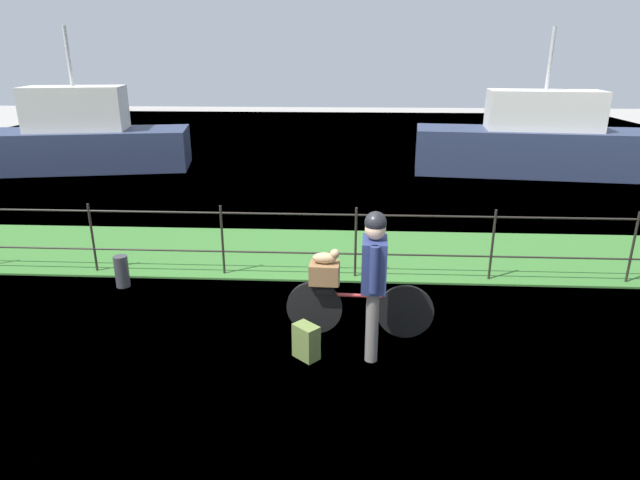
% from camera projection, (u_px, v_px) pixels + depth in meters
% --- Properties ---
extents(ground_plane, '(60.00, 60.00, 0.00)m').
position_uv_depth(ground_plane, '(267.00, 358.00, 5.98)').
color(ground_plane, '#9E9993').
extents(grass_strip, '(27.00, 2.40, 0.03)m').
position_uv_depth(grass_strip, '(296.00, 252.00, 9.14)').
color(grass_strip, '#38702D').
rests_on(grass_strip, ground).
extents(harbor_water, '(30.00, 30.00, 0.00)m').
position_uv_depth(harbor_water, '(322.00, 159.00, 17.27)').
color(harbor_water, '#60849E').
rests_on(harbor_water, ground).
extents(iron_fence, '(18.04, 0.04, 1.10)m').
position_uv_depth(iron_fence, '(288.00, 236.00, 7.98)').
color(iron_fence, '#28231E').
rests_on(iron_fence, ground).
extents(bicycle_main, '(1.75, 0.18, 0.67)m').
position_uv_depth(bicycle_main, '(358.00, 308.00, 6.37)').
color(bicycle_main, black).
rests_on(bicycle_main, ground).
extents(wooden_crate, '(0.36, 0.29, 0.24)m').
position_uv_depth(wooden_crate, '(324.00, 273.00, 6.26)').
color(wooden_crate, brown).
rests_on(wooden_crate, bicycle_main).
extents(terrier_dog, '(0.32, 0.15, 0.18)m').
position_uv_depth(terrier_dog, '(327.00, 257.00, 6.20)').
color(terrier_dog, tan).
rests_on(terrier_dog, wooden_crate).
extents(cyclist_person, '(0.28, 0.54, 1.68)m').
position_uv_depth(cyclist_person, '(374.00, 273.00, 5.72)').
color(cyclist_person, slate).
rests_on(cyclist_person, ground).
extents(backpack_on_paving, '(0.33, 0.32, 0.40)m').
position_uv_depth(backpack_on_paving, '(306.00, 342.00, 5.93)').
color(backpack_on_paving, olive).
rests_on(backpack_on_paving, ground).
extents(mooring_bollard, '(0.20, 0.20, 0.47)m').
position_uv_depth(mooring_bollard, '(122.00, 271.00, 7.77)').
color(mooring_bollard, '#38383D').
rests_on(mooring_bollard, ground).
extents(moored_boat_near, '(6.32, 3.12, 3.96)m').
position_uv_depth(moored_boat_near, '(80.00, 140.00, 15.56)').
color(moored_boat_near, '#2D3856').
rests_on(moored_boat_near, ground).
extents(moored_boat_mid, '(6.92, 2.60, 3.89)m').
position_uv_depth(moored_boat_mid, '(539.00, 143.00, 14.96)').
color(moored_boat_mid, '#2D3856').
rests_on(moored_boat_mid, ground).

